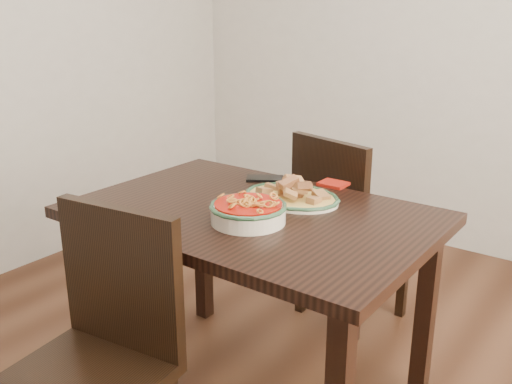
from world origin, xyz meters
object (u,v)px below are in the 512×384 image
Objects in this scene: noodle_bowl at (248,210)px; dining_table at (253,235)px; smartphone at (265,179)px; chair_near at (100,346)px; fish_plate at (292,188)px; chair_far at (343,221)px.

dining_table is at bearing 119.72° from noodle_bowl.
chair_near is at bearing -118.11° from smartphone.
chair_near is 0.85m from fish_plate.
noodle_bowl is (0.06, -0.10, 0.14)m from dining_table.
fish_plate is 0.27m from smartphone.
chair_near is 2.48× the size of fish_plate.
fish_plate is at bearing 109.11° from chair_far.
noodle_bowl reaches higher than smartphone.
chair_near is at bearing -105.29° from noodle_bowl.
fish_plate is (0.05, -0.51, 0.30)m from chair_far.
chair_near is 3.49× the size of noodle_bowl.
fish_plate is (0.05, 0.17, 0.14)m from dining_table.
noodle_bowl is (0.14, 0.52, 0.29)m from chair_near.
dining_table is 3.42× the size of fish_plate.
fish_plate reaches higher than noodle_bowl.
noodle_bowl is at bearing 67.43° from chair_near.
smartphone is (-0.23, 0.42, -0.04)m from noodle_bowl.
chair_far reaches higher than smartphone.
noodle_bowl reaches higher than dining_table.
noodle_bowl is at bearing -88.73° from fish_plate.
dining_table is 1.38× the size of chair_near.
noodle_bowl is (0.01, -0.27, -0.00)m from fish_plate.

